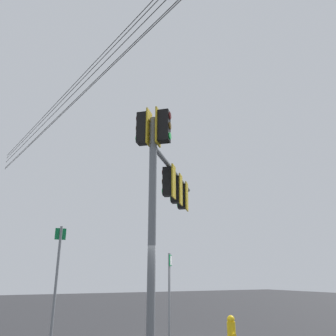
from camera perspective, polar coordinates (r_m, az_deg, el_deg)
The scene contains 5 objects.
signal_mast_assembly at distance 9.87m, azimuth -0.45°, elevation -2.46°, with size 4.22×3.71×6.19m.
route_sign_primary at distance 9.52m, azimuth -18.61°, elevation -17.31°, with size 0.10×0.29×3.08m.
fire_hydrant at distance 9.77m, azimuth 10.86°, elevation -25.97°, with size 0.31×0.22×0.81m.
route_sign_secondary at distance 10.67m, azimuth 0.26°, elevation -19.92°, with size 0.23×0.19×2.47m.
overhead_wire_span at distance 12.38m, azimuth -6.72°, elevation 21.28°, with size 33.15×7.07×1.14m.
Camera 1 is at (-8.16, 4.21, 1.80)m, focal length 35.48 mm.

